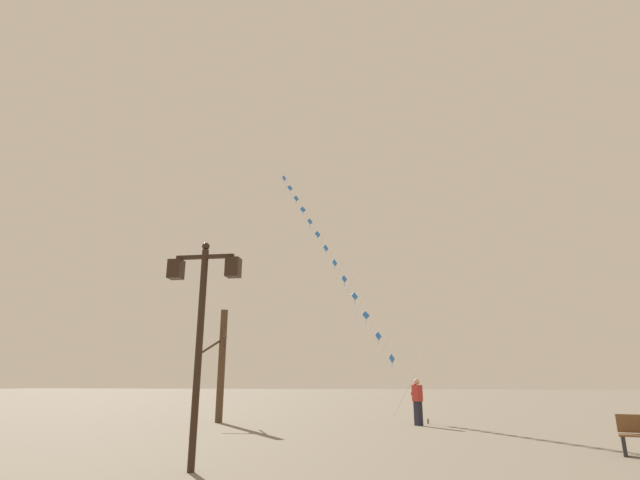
# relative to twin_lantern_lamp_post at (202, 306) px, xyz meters

# --- Properties ---
(ground_plane) EXTENTS (160.00, 160.00, 0.00)m
(ground_plane) POSITION_rel_twin_lantern_lamp_post_xyz_m (2.73, 13.12, -3.10)
(ground_plane) COLOR #756B5B
(twin_lantern_lamp_post) EXTENTS (1.53, 0.28, 4.45)m
(twin_lantern_lamp_post) POSITION_rel_twin_lantern_lamp_post_xyz_m (0.00, 0.00, 0.00)
(twin_lantern_lamp_post) COLOR black
(twin_lantern_lamp_post) RESTS_ON ground_plane
(kite_train) EXTENTS (8.58, 10.37, 15.63)m
(kite_train) POSITION_rel_twin_lantern_lamp_post_xyz_m (0.58, 17.00, 5.21)
(kite_train) COLOR brown
(kite_train) RESTS_ON ground_plane
(kite_flyer) EXTENTS (0.47, 0.60, 1.71)m
(kite_flyer) POSITION_rel_twin_lantern_lamp_post_xyz_m (4.67, 10.56, -2.20)
(kite_flyer) COLOR #1E1E2D
(kite_flyer) RESTS_ON ground_plane
(bare_tree) EXTENTS (1.10, 2.29, 4.58)m
(bare_tree) POSITION_rel_twin_lantern_lamp_post_xyz_m (-3.33, 10.76, -0.69)
(bare_tree) COLOR #4C3826
(bare_tree) RESTS_ON ground_plane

